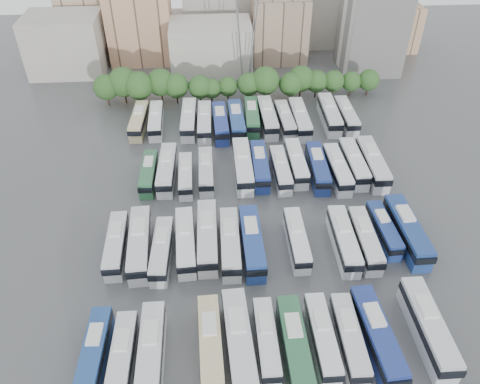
{
  "coord_description": "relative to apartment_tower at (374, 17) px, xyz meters",
  "views": [
    {
      "loc": [
        -7.06,
        -55.32,
        49.49
      ],
      "look_at": [
        -2.75,
        4.09,
        3.0
      ],
      "focal_mm": 35.0,
      "sensor_mm": 36.0,
      "label": 1
    }
  ],
  "objects": [
    {
      "name": "apartment_tower",
      "position": [
        0.0,
        0.0,
        0.0
      ],
      "size": [
        14.0,
        14.0,
        26.0
      ],
      "primitive_type": "cube",
      "color": "silver",
      "rests_on": "ground"
    },
    {
      "name": "bus_r2_s7",
      "position": [
        -32.56,
        -45.1,
        -11.07
      ],
      "size": [
        2.97,
        12.57,
        3.93
      ],
      "rotation": [
        0.0,
        0.0,
        -0.02
      ],
      "color": "navy",
      "rests_on": "ground"
    },
    {
      "name": "bus_r3_s10",
      "position": [
        -22.55,
        -29.05,
        -10.94
      ],
      "size": [
        2.96,
        13.35,
        4.19
      ],
      "rotation": [
        0.0,
        0.0,
        -0.0
      ],
      "color": "silver",
      "rests_on": "ground"
    },
    {
      "name": "bus_r3_s5",
      "position": [
        -38.99,
        -29.31,
        -11.01
      ],
      "size": [
        3.12,
        12.99,
        4.06
      ],
      "rotation": [
        0.0,
        0.0,
        0.02
      ],
      "color": "navy",
      "rests_on": "ground"
    },
    {
      "name": "electricity_pylon",
      "position": [
        -32.0,
        -8.0,
        5.66
      ],
      "size": [
        9.0,
        6.91,
        33.83
      ],
      "color": "slate",
      "rests_on": "ground"
    },
    {
      "name": "bus_r2_s13",
      "position": [
        -12.4,
        -46.1,
        -10.9
      ],
      "size": [
        3.32,
        13.73,
        4.28
      ],
      "rotation": [
        0.0,
        0.0,
        -0.03
      ],
      "color": "silver",
      "rests_on": "ground"
    },
    {
      "name": "bus_r2_s4",
      "position": [
        -42.19,
        -45.89,
        -11.21
      ],
      "size": [
        2.54,
        11.61,
        3.64
      ],
      "rotation": [
        0.0,
        0.0,
        0.0
      ],
      "color": "silver",
      "rests_on": "ground"
    },
    {
      "name": "bus_r1_s11",
      "position": [
        -19.17,
        -65.04,
        -11.16
      ],
      "size": [
        2.89,
        12.0,
        3.75
      ],
      "rotation": [
        0.0,
        0.0,
        -0.02
      ],
      "color": "silver",
      "rests_on": "ground"
    },
    {
      "name": "bus_r2_s12",
      "position": [
        -15.66,
        -45.58,
        -11.04
      ],
      "size": [
        2.86,
        12.71,
        3.98
      ],
      "rotation": [
        0.0,
        0.0,
        -0.01
      ],
      "color": "white",
      "rests_on": "ground"
    },
    {
      "name": "bus_r2_s6",
      "position": [
        -35.62,
        -45.13,
        -10.89
      ],
      "size": [
        2.99,
        13.7,
        4.3
      ],
      "rotation": [
        0.0,
        0.0,
        -0.0
      ],
      "color": "silver",
      "rests_on": "ground"
    },
    {
      "name": "bus_r0_s0",
      "position": [
        -55.53,
        -81.15,
        -11.27
      ],
      "size": [
        2.79,
        11.31,
        3.53
      ],
      "rotation": [
        0.0,
        0.0,
        -0.03
      ],
      "color": "navy",
      "rests_on": "ground"
    },
    {
      "name": "bus_r0_s9",
      "position": [
        -25.76,
        -81.33,
        -11.24
      ],
      "size": [
        2.74,
        11.47,
        3.58
      ],
      "rotation": [
        0.0,
        0.0,
        -0.02
      ],
      "color": "silver",
      "rests_on": "ground"
    },
    {
      "name": "bus_r2_s8",
      "position": [
        -29.0,
        -46.4,
        -11.2
      ],
      "size": [
        2.73,
        11.71,
        3.66
      ],
      "rotation": [
        0.0,
        0.0,
        0.02
      ],
      "color": "silver",
      "rests_on": "ground"
    },
    {
      "name": "bus_r2_s1",
      "position": [
        -52.21,
        -45.73,
        -11.28
      ],
      "size": [
        2.66,
        11.2,
        3.5
      ],
      "rotation": [
        0.0,
        0.0,
        -0.02
      ],
      "color": "#2B653E",
      "rests_on": "ground"
    },
    {
      "name": "bus_r3_s9",
      "position": [
        -25.61,
        -28.85,
        -11.13
      ],
      "size": [
        3.04,
        12.24,
        3.82
      ],
      "rotation": [
        0.0,
        0.0,
        0.03
      ],
      "color": "silver",
      "rests_on": "ground"
    },
    {
      "name": "tree_line",
      "position": [
        -37.71,
        -15.86,
        -8.65
      ],
      "size": [
        64.67,
        7.91,
        8.38
      ],
      "color": "black",
      "rests_on": "ground"
    },
    {
      "name": "bus_r2_s9",
      "position": [
        -25.91,
        -44.64,
        -11.12
      ],
      "size": [
        2.68,
        12.24,
        3.84
      ],
      "rotation": [
        0.0,
        0.0,
        0.0
      ],
      "color": "white",
      "rests_on": "ground"
    },
    {
      "name": "city_buildings",
      "position": [
        -41.46,
        13.86,
        -5.13
      ],
      "size": [
        102.0,
        35.0,
        20.0
      ],
      "color": "#9E998E",
      "rests_on": "ground"
    },
    {
      "name": "bus_r0_s12",
      "position": [
        -15.98,
        -80.69,
        -10.96
      ],
      "size": [
        2.99,
        13.28,
        4.16
      ],
      "rotation": [
        0.0,
        0.0,
        -0.01
      ],
      "color": "silver",
      "rests_on": "ground"
    },
    {
      "name": "bus_r2_s10",
      "position": [
        -22.37,
        -46.35,
        -11.05
      ],
      "size": [
        3.27,
        12.74,
        3.97
      ],
      "rotation": [
        0.0,
        0.0,
        -0.04
      ],
      "color": "navy",
      "rests_on": "ground"
    },
    {
      "name": "bus_r1_s8",
      "position": [
        -29.12,
        -64.2,
        -11.23
      ],
      "size": [
        2.57,
        11.5,
        3.6
      ],
      "rotation": [
        0.0,
        0.0,
        -0.01
      ],
      "color": "white",
      "rests_on": "ground"
    },
    {
      "name": "bus_r0_s1",
      "position": [
        -52.25,
        -82.16,
        -11.25
      ],
      "size": [
        2.65,
        11.41,
        3.57
      ],
      "rotation": [
        0.0,
        0.0,
        -0.02
      ],
      "color": "silver",
      "rests_on": "ground"
    },
    {
      "name": "bus_r1_s10",
      "position": [
        -22.33,
        -64.97,
        -11.09
      ],
      "size": [
        2.99,
        12.45,
        3.89
      ],
      "rotation": [
        0.0,
        0.0,
        -0.02
      ],
      "color": "silver",
      "rests_on": "ground"
    },
    {
      "name": "bus_r2_s2",
      "position": [
        -49.05,
        -45.14,
        -11.04
      ],
      "size": [
        3.19,
        12.84,
        4.0
      ],
      "rotation": [
        0.0,
        0.0,
        -0.03
      ],
      "color": "silver",
      "rests_on": "ground"
    },
    {
      "name": "bus_r1_s6",
      "position": [
        -35.79,
        -64.53,
        -10.98
      ],
      "size": [
        3.0,
        13.15,
        4.12
      ],
      "rotation": [
        0.0,
        0.0,
        0.01
      ],
      "color": "navy",
      "rests_on": "ground"
    },
    {
      "name": "bus_r1_s3",
      "position": [
        -45.43,
        -63.62,
        -11.11
      ],
      "size": [
        3.27,
        12.39,
        3.85
      ],
      "rotation": [
        0.0,
        0.0,
        0.05
      ],
      "color": "silver",
      "rests_on": "ground"
    },
    {
      "name": "bus_r3_s0",
      "position": [
        -55.69,
        -27.08,
        -11.11
      ],
      "size": [
        3.26,
        12.35,
        3.84
      ],
      "rotation": [
        0.0,
        0.0,
        -0.05
      ],
      "color": "#CBBE8B",
      "rests_on": "ground"
    },
    {
      "name": "bus_r1_s0",
      "position": [
        -55.43,
        -63.44,
        -11.18
      ],
      "size": [
        2.85,
        11.84,
        3.7
      ],
      "rotation": [
        0.0,
        0.0,
        0.02
      ],
      "color": "silver",
      "rests_on": "ground"
    },
    {
      "name": "bus_r1_s5",
      "position": [
        -38.96,
        -64.43,
        -11.06
      ],
      "size": [
        2.92,
        12.62,
        3.95
      ],
      "rotation": [
        0.0,
        0.0,
        -0.01
      ],
      "color": "silver",
      "rests_on": "ground"
    },
    {
      "name": "bus_r0_s4",
      "position": [
        -42.18,
        -80.98,
        -11.13
      ],
      "size": [
        3.01,
        12.24,
        3.82
      ],
      "rotation": [
        0.0,
        0.0,
        0.03
      ],
      "color": "beige",
      "rests_on": "ground"
    },
    {
      "name": "bus_r3_s6",
      "position": [
        -35.68,
        -28.88,
        -10.97
      ],
      "size": [
        3.11,
        13.25,
        4.14
      ],
      "rotation": [
        0.0,
        0.0,
        0.02
      ],
      "color": "navy",
      "rests_on": "ground"
    },
    {
      "name": "bus_r0_s8",
      "position": [
        -28.92,
        -81.02,
        -11.25
      ],
      "size": [
        2.48,
        11.34,
        3.56
      ],
      "rotation": [
        0.0,
        0.0,
        -0.0
      ],
      "color": "silver",
      "rests_on": "ground"
    },
    {
      "name": "bus_r3_s12",
      "position": [
        -16.01,
        -27.59,
        -10.92
      ],
      "size": [
        3.36,
        13.61,
        4.25
      ],
      "rotation": [
        0.0,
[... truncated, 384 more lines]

